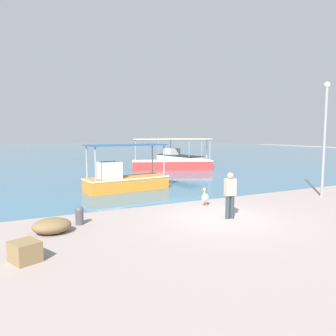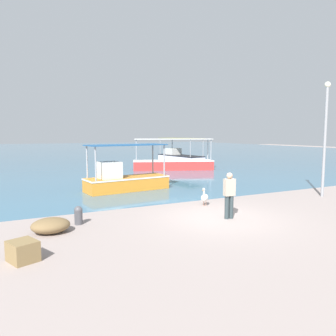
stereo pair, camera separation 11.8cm
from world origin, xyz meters
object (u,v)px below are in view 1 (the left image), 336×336
at_px(lamp_post, 325,133).
at_px(cargo_crate, 25,251).
at_px(net_pile, 52,226).
at_px(fisherman_standing, 230,194).
at_px(fishing_boat_near_right, 124,179).
at_px(mooring_bollard, 79,215).
at_px(pelican, 205,197).
at_px(fishing_boat_center, 172,163).
at_px(fishing_boat_far_left, 178,156).

distance_m(lamp_post, cargo_crate, 14.13).
bearing_deg(net_pile, fisherman_standing, -10.29).
bearing_deg(fishing_boat_near_right, cargo_crate, -123.41).
bearing_deg(lamp_post, mooring_bollard, 178.33).
height_order(pelican, net_pile, pelican).
xyz_separation_m(fishing_boat_center, pelican, (-5.20, -12.91, -0.19)).
bearing_deg(fishing_boat_center, fishing_boat_near_right, -132.11).
xyz_separation_m(pelican, fisherman_standing, (-0.36, -2.17, 0.53)).
relative_size(lamp_post, cargo_crate, 8.19).
height_order(net_pile, cargo_crate, cargo_crate).
bearing_deg(cargo_crate, lamp_post, 9.72).
bearing_deg(pelican, fishing_boat_near_right, 109.49).
height_order(fishing_boat_near_right, pelican, fishing_boat_near_right).
distance_m(fishing_boat_center, mooring_bollard, 17.11).
bearing_deg(fisherman_standing, cargo_crate, -171.85).
relative_size(fisherman_standing, cargo_crate, 2.49).
bearing_deg(cargo_crate, fishing_boat_far_left, 53.78).
xyz_separation_m(fishing_boat_far_left, net_pile, (-16.17, -21.21, -0.34)).
xyz_separation_m(fishing_boat_near_right, fisherman_standing, (1.47, -7.32, 0.28)).
bearing_deg(pelican, lamp_post, -7.47).
xyz_separation_m(fishing_boat_center, lamp_post, (1.13, -13.74, 2.56)).
distance_m(fishing_boat_near_right, net_pile, 7.74).
distance_m(pelican, net_pile, 6.50).
xyz_separation_m(fisherman_standing, net_pile, (-6.05, 1.10, -0.67)).
distance_m(fishing_boat_near_right, lamp_post, 10.42).
xyz_separation_m(pelican, mooring_bollard, (-5.43, -0.49, -0.04)).
xyz_separation_m(fishing_boat_far_left, fisherman_standing, (-10.12, -22.30, 0.33)).
bearing_deg(cargo_crate, mooring_bollard, 55.01).
xyz_separation_m(fishing_boat_far_left, pelican, (-9.76, -20.13, -0.20)).
height_order(fishing_boat_far_left, fishing_boat_near_right, fishing_boat_far_left).
xyz_separation_m(fishing_boat_far_left, mooring_bollard, (-15.19, -20.62, -0.24)).
relative_size(lamp_post, fisherman_standing, 3.28).
bearing_deg(pelican, cargo_crate, -156.57).
height_order(pelican, cargo_crate, pelican).
bearing_deg(fishing_boat_far_left, fishing_boat_near_right, -127.70).
distance_m(fishing_boat_center, fisherman_standing, 16.08).
bearing_deg(fishing_boat_far_left, lamp_post, -99.29).
height_order(mooring_bollard, fisherman_standing, fisherman_standing).
distance_m(net_pile, cargo_crate, 2.28).
relative_size(fisherman_standing, net_pile, 1.42).
relative_size(fishing_boat_far_left, net_pile, 5.37).
bearing_deg(mooring_bollard, pelican, 5.13).
distance_m(lamp_post, fisherman_standing, 7.17).
bearing_deg(fishing_boat_center, lamp_post, -85.29).
bearing_deg(fisherman_standing, pelican, 80.71).
height_order(fishing_boat_far_left, fisherman_standing, fishing_boat_far_left).
height_order(lamp_post, net_pile, lamp_post).
bearing_deg(lamp_post, pelican, 172.53).
relative_size(fishing_boat_near_right, cargo_crate, 6.93).
relative_size(mooring_bollard, fisherman_standing, 0.38).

